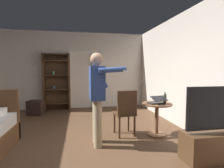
% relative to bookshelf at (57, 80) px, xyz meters
% --- Properties ---
extents(ground_plane, '(7.37, 7.37, 0.00)m').
position_rel_bookshelf_xyz_m(ground_plane, '(0.55, -3.18, -1.06)').
color(ground_plane, brown).
extents(wall_back, '(5.54, 0.12, 2.78)m').
position_rel_bookshelf_xyz_m(wall_back, '(0.55, 0.23, 0.33)').
color(wall_back, silver).
rests_on(wall_back, ground_plane).
extents(wall_right, '(0.12, 6.94, 2.78)m').
position_rel_bookshelf_xyz_m(wall_right, '(3.26, -3.18, 0.33)').
color(wall_right, silver).
rests_on(wall_right, ground_plane).
extents(doorway_frame, '(0.93, 0.08, 2.13)m').
position_rel_bookshelf_xyz_m(doorway_frame, '(0.86, 0.15, 0.16)').
color(doorway_frame, white).
rests_on(doorway_frame, ground_plane).
extents(bookshelf, '(0.92, 0.32, 1.98)m').
position_rel_bookshelf_xyz_m(bookshelf, '(0.00, 0.00, 0.00)').
color(bookshelf, '#4C331E').
rests_on(bookshelf, ground_plane).
extents(tv_flatscreen, '(1.15, 0.40, 1.17)m').
position_rel_bookshelf_xyz_m(tv_flatscreen, '(2.90, -4.09, -0.73)').
color(tv_flatscreen, '#4C331E').
rests_on(tv_flatscreen, ground_plane).
extents(side_table, '(0.64, 0.64, 0.70)m').
position_rel_bookshelf_xyz_m(side_table, '(2.41, -2.94, -0.59)').
color(side_table, brown).
rests_on(side_table, ground_plane).
extents(laptop, '(0.37, 0.37, 0.17)m').
position_rel_bookshelf_xyz_m(laptop, '(2.38, -2.98, -0.31)').
color(laptop, black).
rests_on(laptop, side_table).
extents(bottle_on_table, '(0.06, 0.06, 0.25)m').
position_rel_bookshelf_xyz_m(bottle_on_table, '(2.55, -3.02, -0.25)').
color(bottle_on_table, '#3E4C31').
rests_on(bottle_on_table, side_table).
extents(wooden_chair, '(0.46, 0.46, 0.99)m').
position_rel_bookshelf_xyz_m(wooden_chair, '(1.73, -2.86, -0.52)').
color(wooden_chair, '#4C331E').
rests_on(wooden_chair, ground_plane).
extents(person_blue_shirt, '(0.68, 0.59, 1.73)m').
position_rel_bookshelf_xyz_m(person_blue_shirt, '(1.10, -3.17, -0.05)').
color(person_blue_shirt, tan).
rests_on(person_blue_shirt, ground_plane).
extents(suitcase_dark, '(0.54, 0.45, 0.45)m').
position_rel_bookshelf_xyz_m(suitcase_dark, '(-0.58, -0.61, -0.84)').
color(suitcase_dark, black).
rests_on(suitcase_dark, ground_plane).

